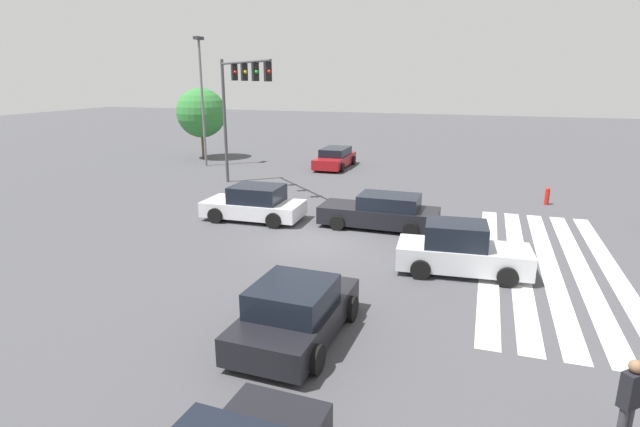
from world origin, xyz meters
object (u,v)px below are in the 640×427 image
Objects in this scene: car_0 at (461,251)px; car_3 at (335,158)px; car_4 at (255,204)px; pedestrian at (629,400)px; car_6 at (295,312)px; car_1 at (381,212)px; fire_hydrant at (547,196)px; tree_corner_b at (201,113)px; traffic_signal_mast at (238,91)px; street_light_pole_b at (202,91)px.

car_0 is 19.37m from car_3.
car_4 is 16.09m from pedestrian.
car_0 is 6.55m from car_6.
pedestrian is (-24.24, -12.35, 0.28)m from car_3.
car_4 is at bearing 4.92° from pedestrian.
pedestrian is at bearing 120.62° from car_1.
car_1 is 9.42m from fire_hydrant.
pedestrian is 0.32× the size of tree_corner_b.
car_6 reaches higher than car_3.
pedestrian reaches higher than car_6.
car_1 is 5.53m from car_4.
pedestrian is (-1.70, -6.58, 0.26)m from car_6.
street_light_pole_b is (6.47, 6.11, -0.23)m from traffic_signal_mast.
street_light_pole_b is (14.83, 18.08, 4.37)m from car_0.
car_3 is (12.98, 5.88, -0.02)m from car_1.
traffic_signal_mast is 22.11m from pedestrian.
pedestrian reaches higher than fire_hydrant.
car_4 reaches higher than car_3.
tree_corner_b is 24.76m from fire_hydrant.
fire_hydrant is at bearing -152.62° from car_4.
car_4 is (-0.51, 5.50, 0.03)m from car_1.
car_0 is 0.49× the size of street_light_pole_b.
car_0 is 10.99m from fire_hydrant.
tree_corner_b reaches higher than car_6.
car_1 is 0.93× the size of tree_corner_b.
car_1 is 1.16× the size of car_6.
traffic_signal_mast is 1.60× the size of car_4.
car_1 is at bearing 24.00° from car_3.
car_6 is 6.80m from pedestrian.
street_light_pole_b is at bearing -35.60° from car_1.
pedestrian is at bearing -136.20° from street_light_pole_b.
car_1 is 0.57× the size of street_light_pole_b.
traffic_signal_mast is 0.81× the size of street_light_pole_b.
car_1 is at bearing -176.25° from car_4.
car_6 is 17.42m from fire_hydrant.
car_1 reaches higher than car_3.
street_light_pole_b is 22.56m from fire_hydrant.
car_4 is 10.53m from car_6.
tree_corner_b reaches higher than fire_hydrant.
street_light_pole_b reaches higher than car_0.
street_light_pole_b reaches higher than car_6.
traffic_signal_mast is at bearing 33.40° from car_6.
car_3 is 0.91× the size of tree_corner_b.
car_0 is 4.92× the size of fire_hydrant.
street_light_pole_b is 3.77m from tree_corner_b.
car_1 is 2.92× the size of pedestrian.
car_1 is 5.66× the size of fire_hydrant.
car_4 is 2.61× the size of pedestrian.
car_6 is at bearing 14.00° from car_3.
traffic_signal_mast is 10.68m from car_1.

